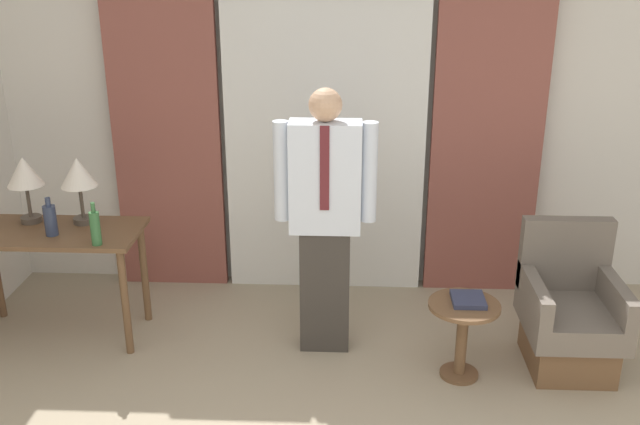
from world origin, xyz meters
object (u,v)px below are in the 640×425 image
Objects in this scene: bottle_near_edge at (50,220)px; bottle_by_lamp at (95,227)px; desk at (52,247)px; armchair at (569,317)px; table_lamp_right at (78,176)px; person at (325,214)px; table_lamp_left at (25,175)px; book at (468,300)px; side_table at (463,327)px.

bottle_by_lamp is (0.34, -0.14, 0.01)m from bottle_near_edge.
armchair is at bearing -3.62° from desk.
table_lamp_right is at bearing 173.61° from armchair.
bottle_by_lamp is 1.42m from person.
table_lamp_right is 0.26× the size of person.
bottle_by_lamp reaches higher than bottle_near_edge.
person reaches higher than armchair.
table_lamp_right reaches higher than bottle_near_edge.
person is at bearing 5.55° from bottle_by_lamp.
table_lamp_right is (0.36, 0.00, 0.00)m from table_lamp_left.
book is at bearing -6.33° from bottle_near_edge.
table_lamp_left is at bearing 169.87° from book.
bottle_near_edge is at bearing -56.15° from desk.
table_lamp_right is at bearing 59.66° from bottle_near_edge.
person is (1.98, -0.22, -0.16)m from table_lamp_left.
table_lamp_right is 0.34m from bottle_near_edge.
book is at bearing -7.82° from desk.
bottle_by_lamp is 0.31× the size of armchair.
side_table is (-0.69, -0.18, 0.02)m from armchair.
book is at bearing -3.77° from bottle_by_lamp.
armchair is (3.29, -0.14, -0.55)m from bottle_near_edge.
desk is 0.24m from bottle_near_edge.
person is (1.41, 0.14, 0.06)m from bottle_by_lamp.
desk is 0.50m from table_lamp_right.
armchair is at bearing 14.80° from side_table.
table_lamp_left is 1.00× the size of table_lamp_right.
table_lamp_left reaches higher than side_table.
armchair is (3.34, -0.21, -0.32)m from desk.
bottle_near_edge is (0.23, -0.22, -0.23)m from table_lamp_left.
person is (1.62, -0.22, -0.16)m from table_lamp_right.
table_lamp_right is at bearing 168.46° from book.
table_lamp_right reaches higher than armchair.
book is (-0.66, -0.16, 0.19)m from armchair.
table_lamp_right is at bearing 120.56° from bottle_by_lamp.
person is (1.75, -0.00, 0.07)m from bottle_near_edge.
bottle_by_lamp is (0.21, -0.36, -0.22)m from table_lamp_right.
bottle_near_edge is at bearing 179.88° from person.
desk is 1.83m from person.
desk is 0.50m from bottle_by_lamp.
person is (1.80, -0.08, 0.29)m from desk.
bottle_by_lamp reaches higher than side_table.
desk is 2.61× the size of table_lamp_left.
bottle_near_edge is (0.05, -0.08, 0.22)m from desk.
person reaches higher than side_table.
side_table is (2.65, -0.39, -0.31)m from desk.
bottle_near_edge is at bearing -43.57° from table_lamp_left.
bottle_near_edge is at bearing 173.04° from side_table.
person is at bearing 175.09° from armchair.
person reaches higher than book.
table_lamp_left and table_lamp_right have the same top height.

